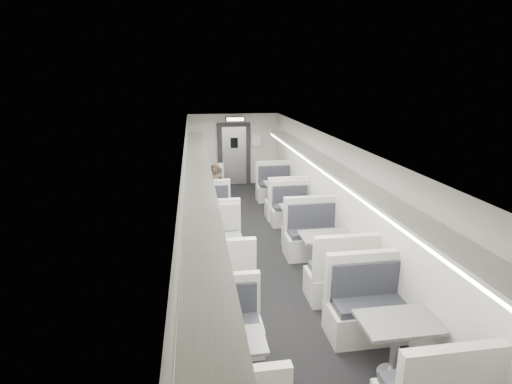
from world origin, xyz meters
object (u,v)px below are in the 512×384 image
object	(u,v)px
booth_right_b	(298,220)
passenger	(216,190)
booth_left_c	(217,259)
booth_left_d	(231,365)
booth_right_d	(395,348)
booth_right_a	(280,195)
booth_right_c	(325,254)
booth_left_a	(208,197)
booth_left_b	(212,223)
exit_sign	(235,119)
vestibule_door	(234,155)

from	to	relation	value
booth_right_b	passenger	xyz separation A→B (m)	(-1.82, 1.54, 0.37)
booth_left_c	booth_right_b	distance (m)	2.71
booth_right_b	booth_left_d	bearing A→B (deg)	-113.61
booth_left_d	booth_right_d	xyz separation A→B (m)	(2.00, -0.07, 0.05)
booth_right_a	passenger	xyz separation A→B (m)	(-1.82, -0.47, 0.35)
booth_right_c	passenger	bearing A→B (deg)	117.38
booth_left_c	booth_right_b	bearing A→B (deg)	42.33
booth_left_a	booth_left_b	bearing A→B (deg)	-90.00
exit_sign	booth_right_c	bearing A→B (deg)	-80.90
booth_right_d	booth_left_b	bearing A→B (deg)	112.77
booth_right_d	booth_left_a	bearing A→B (deg)	106.38
vestibule_door	exit_sign	xyz separation A→B (m)	(0.00, -0.49, 1.24)
booth_left_a	booth_left_b	world-z (taller)	booth_left_b
booth_left_d	passenger	world-z (taller)	passenger
booth_right_c	booth_right_d	size ratio (longest dim) A/B	1.01
booth_left_b	booth_right_c	bearing A→B (deg)	-46.17
booth_left_a	booth_right_d	distance (m)	7.09
booth_right_a	booth_right_b	distance (m)	2.00
booth_left_c	exit_sign	bearing A→B (deg)	80.68
exit_sign	booth_left_a	bearing A→B (deg)	-115.24
booth_left_a	booth_right_b	world-z (taller)	booth_left_a
vestibule_door	booth_left_d	bearing A→B (deg)	-96.11
vestibule_door	booth_left_b	bearing A→B (deg)	-102.15
booth_left_d	booth_right_c	world-z (taller)	booth_right_c
booth_left_a	exit_sign	distance (m)	3.02
booth_left_a	booth_right_c	bearing A→B (deg)	-64.11
booth_right_d	passenger	distance (m)	6.46
booth_left_c	exit_sign	size ratio (longest dim) A/B	3.63
booth_right_d	vestibule_door	bearing A→B (deg)	96.06
booth_right_c	booth_right_a	bearing A→B (deg)	90.00
booth_left_b	booth_left_d	size ratio (longest dim) A/B	1.07
passenger	exit_sign	world-z (taller)	exit_sign
passenger	vestibule_door	distance (m)	3.34
vestibule_door	booth_right_c	bearing A→B (deg)	-81.55
booth_right_b	booth_right_c	bearing A→B (deg)	-90.00
exit_sign	passenger	bearing A→B (deg)	-106.59
booth_left_c	booth_right_a	world-z (taller)	booth_left_c
exit_sign	vestibule_door	bearing A→B (deg)	90.00
booth_left_a	booth_left_b	xyz separation A→B (m)	(0.00, -2.04, 0.01)
booth_right_a	booth_right_c	xyz separation A→B (m)	(0.00, -3.97, 0.02)
booth_left_d	vestibule_door	distance (m)	9.42
booth_left_c	booth_left_d	world-z (taller)	booth_left_c
booth_left_d	exit_sign	xyz separation A→B (m)	(1.00, 8.85, 1.93)
booth_right_d	exit_sign	size ratio (longest dim) A/B	3.64
booth_right_b	booth_right_d	distance (m)	4.65
booth_right_a	booth_right_b	bearing A→B (deg)	-90.00
booth_left_a	booth_left_b	distance (m)	2.04
booth_right_c	booth_right_d	distance (m)	2.68
booth_right_b	booth_left_a	bearing A→B (deg)	132.90
booth_left_c	booth_right_a	size ratio (longest dim) A/B	1.05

